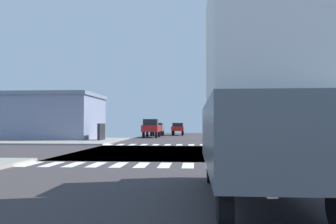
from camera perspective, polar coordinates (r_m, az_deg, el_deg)
name	(u,v)px	position (r m, az deg, el deg)	size (l,w,h in m)	color
ground	(186,152)	(22.65, 2.95, -6.47)	(90.00, 90.00, 0.05)	#393436
sidewalk_corner_ne	(327,142)	(36.79, 24.17, -4.38)	(12.00, 12.00, 0.14)	gray
sidewalk_corner_nw	(59,141)	(37.17, -17.12, -4.44)	(12.00, 12.00, 0.14)	gray
crosswalk_near	(176,165)	(15.39, 1.36, -8.56)	(13.50, 2.00, 0.01)	silver
crosswalk_far	(185,145)	(29.93, 2.80, -5.29)	(13.50, 2.00, 0.01)	silver
traffic_signal_mast	(262,91)	(30.11, 14.90, 3.22)	(5.94, 0.55, 6.02)	gray
street_lamp	(262,96)	(38.90, 14.90, 2.50)	(1.78, 0.32, 7.85)	gray
bank_building	(29,117)	(42.66, -21.43, -0.71)	(17.08, 8.86, 5.09)	slate
pickup_farside_1	(151,127)	(45.61, -2.67, -2.49)	(2.00, 5.10, 2.35)	black
sedan_crossing_2	(178,128)	(53.91, 1.60, -2.57)	(1.80, 4.30, 1.88)	black
box_truck_outer_1	(258,91)	(8.49, 14.23, 3.36)	(2.40, 7.20, 4.85)	black
sedan_inner_6	(157,128)	(52.54, -1.75, -2.59)	(1.80, 4.30, 1.88)	black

